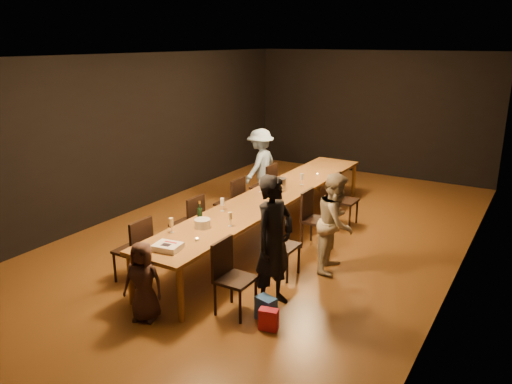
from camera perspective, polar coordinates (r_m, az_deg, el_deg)
The scene contains 30 objects.
ground at distance 8.60m, azimuth 1.70°, elevation -5.08°, with size 10.00×10.00×0.00m, color #4C2713.
room_shell at distance 8.05m, azimuth 1.83°, elevation 8.74°, with size 6.04×10.04×3.02m.
table at distance 8.36m, azimuth 1.75°, elevation -0.62°, with size 0.90×6.00×0.75m.
chair_right_0 at distance 6.13m, azimuth -2.36°, elevation -9.84°, with size 0.42×0.42×0.93m, color black, non-canonical shape.
chair_right_1 at distance 7.07m, azimuth 2.99°, elevation -6.06°, with size 0.42×0.42×0.93m, color black, non-canonical shape.
chair_right_2 at distance 8.08m, azimuth 7.00°, elevation -3.16°, with size 0.42×0.42×0.93m, color black, non-canonical shape.
chair_right_3 at distance 9.13m, azimuth 10.09°, elevation -0.90°, with size 0.42×0.42×0.93m, color black, non-canonical shape.
chair_left_0 at distance 7.13m, azimuth -13.95°, elevation -6.38°, with size 0.42×0.42×0.93m, color black, non-canonical shape.
chair_left_1 at distance 7.95m, azimuth -7.90°, elevation -3.54°, with size 0.42×0.42×0.93m, color black, non-canonical shape.
chair_left_2 at distance 8.86m, azimuth -3.07°, elevation -1.22°, with size 0.42×0.42×0.93m, color black, non-canonical shape.
chair_left_3 at distance 9.83m, azimuth 0.83°, elevation 0.65°, with size 0.42×0.42×0.93m, color black, non-canonical shape.
woman_birthday at distance 6.15m, azimuth 2.06°, elevation -5.78°, with size 0.62×0.41×1.70m, color black.
woman_tan at distance 7.25m, azimuth 9.10°, elevation -3.47°, with size 0.71×0.55×1.45m, color #BDAE8E.
man_blue at distance 10.26m, azimuth 0.50°, elevation 3.05°, with size 0.98×0.56×1.51m, color #8BAFD7.
child at distance 6.14m, azimuth -12.77°, elevation -9.94°, with size 0.48×0.31×0.99m, color #38241F.
gift_bag_red at distance 5.97m, azimuth 1.45°, elevation -14.36°, with size 0.22×0.12×0.26m, color red.
gift_bag_blue at distance 6.13m, azimuth 1.14°, elevation -13.19°, with size 0.24×0.16×0.30m, color #295AB5.
birthday_cake at distance 6.28m, azimuth -10.07°, elevation -6.19°, with size 0.36×0.31×0.08m.
plate_stack at distance 6.91m, azimuth -6.14°, elevation -3.59°, with size 0.22×0.22×0.12m, color silver.
champagne_bottle at distance 7.11m, azimuth -6.45°, elevation -2.23°, with size 0.07×0.07×0.31m, color black, non-canonical shape.
ice_bucket at distance 8.57m, azimuth 2.84°, elevation 0.90°, with size 0.20×0.20×0.22m, color #BBBBC0.
wineglass_0 at distance 6.79m, azimuth -9.66°, elevation -3.78°, with size 0.06×0.06×0.21m, color beige, non-canonical shape.
wineglass_1 at distance 6.92m, azimuth -2.97°, elevation -3.13°, with size 0.06×0.06×0.21m, color beige, non-canonical shape.
wineglass_2 at distance 7.53m, azimuth -3.87°, elevation -1.45°, with size 0.06×0.06×0.21m, color silver, non-canonical shape.
wineglass_3 at distance 7.96m, azimuth 2.30°, elevation -0.41°, with size 0.06×0.06×0.21m, color beige, non-canonical shape.
wineglass_4 at distance 8.47m, azimuth 0.55°, elevation 0.69°, with size 0.06×0.06×0.21m, color silver, non-canonical shape.
wineglass_5 at distance 8.92m, azimuth 5.25°, elevation 1.47°, with size 0.06×0.06×0.21m, color silver, non-canonical shape.
tealight_near at distance 6.51m, azimuth -6.76°, elevation -5.41°, with size 0.05×0.05×0.03m, color #B2B7B2.
tealight_mid at distance 8.10m, azimuth 1.98°, elevation -0.73°, with size 0.05×0.05×0.03m, color #B2B7B2.
tealight_far at distance 9.60m, azimuth 7.03°, elevation 1.99°, with size 0.05×0.05×0.03m, color #B2B7B2.
Camera 1 is at (3.87, -6.96, 3.24)m, focal length 35.00 mm.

